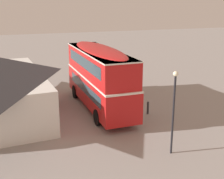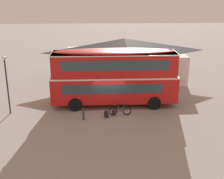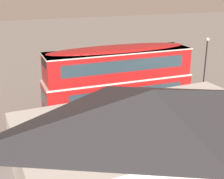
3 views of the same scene
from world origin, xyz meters
The scene contains 8 objects.
ground_plane centered at (0.00, 0.00, 0.00)m, with size 120.00×120.00×0.00m, color gray.
double_decker_bus centered at (0.47, 0.90, 2.64)m, with size 10.35×2.68×4.79m.
touring_bicycle centered at (0.74, -1.37, 0.37)m, with size 1.77×0.48×0.98m.
backpack_on_ground centered at (-0.28, -1.72, 0.29)m, with size 0.35×0.32×0.57m.
water_bottle_clear_plastic centered at (1.25, -1.90, 0.10)m, with size 0.07×0.07×0.21m.
pub_building centered at (1.94, 8.58, 2.24)m, with size 12.83×7.94×4.39m.
street_lamp centered at (-7.88, -0.54, 2.86)m, with size 0.28×0.28×4.63m.
kerb_bollard centered at (-2.02, -2.06, 0.50)m, with size 0.16×0.16×0.97m.
Camera 3 is at (8.33, 20.06, 8.89)m, focal length 50.22 mm.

